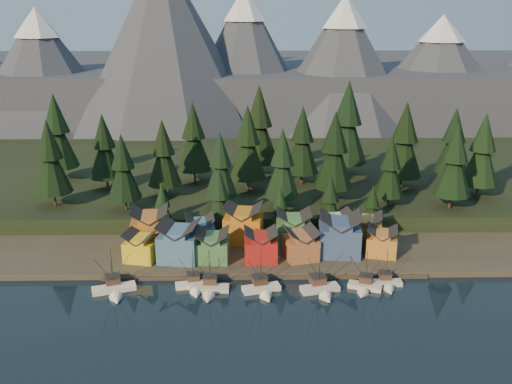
{
  "coord_description": "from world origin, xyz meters",
  "views": [
    {
      "loc": [
        -4.27,
        -110.4,
        64.57
      ],
      "look_at": [
        -1.94,
        30.0,
        17.45
      ],
      "focal_mm": 40.0,
      "sensor_mm": 36.0,
      "label": 1
    }
  ],
  "objects_px": {
    "boat_0": "(114,285)",
    "boat_5": "(365,282)",
    "boat_4": "(322,284)",
    "house_back_1": "(200,230)",
    "boat_1": "(194,281)",
    "boat_3": "(263,284)",
    "boat_2": "(209,284)",
    "house_front_0": "(141,245)",
    "house_back_0": "(150,226)",
    "house_front_1": "(179,240)",
    "boat_6": "(387,279)"
  },
  "relations": [
    {
      "from": "boat_3",
      "to": "house_back_1",
      "type": "height_order",
      "value": "boat_3"
    },
    {
      "from": "boat_1",
      "to": "boat_5",
      "type": "relative_size",
      "value": 0.96
    },
    {
      "from": "house_front_1",
      "to": "house_back_1",
      "type": "relative_size",
      "value": 1.31
    },
    {
      "from": "boat_0",
      "to": "house_front_0",
      "type": "bearing_deg",
      "value": 57.39
    },
    {
      "from": "boat_1",
      "to": "house_front_0",
      "type": "relative_size",
      "value": 1.1
    },
    {
      "from": "boat_1",
      "to": "boat_2",
      "type": "height_order",
      "value": "boat_2"
    },
    {
      "from": "boat_4",
      "to": "boat_5",
      "type": "height_order",
      "value": "boat_4"
    },
    {
      "from": "boat_6",
      "to": "house_back_1",
      "type": "xyz_separation_m",
      "value": [
        -45.87,
        21.29,
        3.98
      ]
    },
    {
      "from": "boat_3",
      "to": "boat_4",
      "type": "distance_m",
      "value": 13.71
    },
    {
      "from": "boat_4",
      "to": "house_back_1",
      "type": "height_order",
      "value": "boat_4"
    },
    {
      "from": "boat_1",
      "to": "boat_3",
      "type": "bearing_deg",
      "value": -18.04
    },
    {
      "from": "boat_2",
      "to": "boat_5",
      "type": "height_order",
      "value": "boat_2"
    },
    {
      "from": "boat_6",
      "to": "house_back_0",
      "type": "distance_m",
      "value": 63.32
    },
    {
      "from": "boat_3",
      "to": "house_back_0",
      "type": "xyz_separation_m",
      "value": [
        -29.64,
        24.06,
        4.89
      ]
    },
    {
      "from": "boat_3",
      "to": "boat_4",
      "type": "height_order",
      "value": "boat_4"
    },
    {
      "from": "boat_2",
      "to": "house_back_1",
      "type": "distance_m",
      "value": 24.25
    },
    {
      "from": "boat_0",
      "to": "boat_2",
      "type": "relative_size",
      "value": 1.03
    },
    {
      "from": "house_back_0",
      "to": "boat_1",
      "type": "bearing_deg",
      "value": -63.8
    },
    {
      "from": "boat_0",
      "to": "boat_3",
      "type": "bearing_deg",
      "value": -18.5
    },
    {
      "from": "boat_0",
      "to": "boat_1",
      "type": "xyz_separation_m",
      "value": [
        18.44,
        1.85,
        -0.3
      ]
    },
    {
      "from": "boat_0",
      "to": "boat_4",
      "type": "distance_m",
      "value": 48.22
    },
    {
      "from": "boat_1",
      "to": "boat_6",
      "type": "distance_m",
      "value": 45.78
    },
    {
      "from": "boat_6",
      "to": "house_front_1",
      "type": "relative_size",
      "value": 0.89
    },
    {
      "from": "boat_1",
      "to": "house_front_1",
      "type": "xyz_separation_m",
      "value": [
        -4.81,
        12.99,
        5.0
      ]
    },
    {
      "from": "boat_0",
      "to": "boat_5",
      "type": "distance_m",
      "value": 58.47
    },
    {
      "from": "boat_0",
      "to": "boat_5",
      "type": "bearing_deg",
      "value": -17.46
    },
    {
      "from": "boat_2",
      "to": "boat_3",
      "type": "height_order",
      "value": "boat_3"
    },
    {
      "from": "house_back_0",
      "to": "boat_5",
      "type": "bearing_deg",
      "value": -29.08
    },
    {
      "from": "house_front_0",
      "to": "boat_4",
      "type": "bearing_deg",
      "value": -6.68
    },
    {
      "from": "house_front_1",
      "to": "boat_3",
      "type": "bearing_deg",
      "value": -27.51
    },
    {
      "from": "boat_1",
      "to": "boat_5",
      "type": "height_order",
      "value": "boat_5"
    },
    {
      "from": "boat_4",
      "to": "house_back_1",
      "type": "relative_size",
      "value": 1.4
    },
    {
      "from": "house_back_1",
      "to": "boat_6",
      "type": "bearing_deg",
      "value": -32.49
    },
    {
      "from": "boat_1",
      "to": "house_back_0",
      "type": "xyz_separation_m",
      "value": [
        -13.56,
        21.86,
        5.26
      ]
    },
    {
      "from": "boat_2",
      "to": "boat_4",
      "type": "height_order",
      "value": "boat_4"
    },
    {
      "from": "house_back_1",
      "to": "house_front_1",
      "type": "bearing_deg",
      "value": -126.19
    },
    {
      "from": "boat_5",
      "to": "house_front_0",
      "type": "distance_m",
      "value": 56.55
    },
    {
      "from": "boat_1",
      "to": "boat_2",
      "type": "relative_size",
      "value": 0.89
    },
    {
      "from": "boat_5",
      "to": "house_front_1",
      "type": "distance_m",
      "value": 47.33
    },
    {
      "from": "boat_2",
      "to": "boat_5",
      "type": "xyz_separation_m",
      "value": [
        36.38,
        0.63,
        -0.09
      ]
    },
    {
      "from": "house_back_1",
      "to": "house_front_0",
      "type": "bearing_deg",
      "value": -156.6
    },
    {
      "from": "boat_3",
      "to": "boat_5",
      "type": "bearing_deg",
      "value": -13.39
    },
    {
      "from": "boat_5",
      "to": "boat_2",
      "type": "bearing_deg",
      "value": -159.14
    },
    {
      "from": "boat_2",
      "to": "boat_6",
      "type": "xyz_separation_m",
      "value": [
        42.12,
        2.37,
        -0.23
      ]
    },
    {
      "from": "boat_4",
      "to": "house_back_1",
      "type": "distance_m",
      "value": 38.63
    },
    {
      "from": "boat_4",
      "to": "house_front_0",
      "type": "xyz_separation_m",
      "value": [
        -44.33,
        15.56,
        3.15
      ]
    },
    {
      "from": "boat_1",
      "to": "boat_3",
      "type": "relative_size",
      "value": 0.88
    },
    {
      "from": "boat_0",
      "to": "boat_5",
      "type": "height_order",
      "value": "boat_0"
    },
    {
      "from": "house_front_0",
      "to": "house_back_1",
      "type": "bearing_deg",
      "value": 43.65
    },
    {
      "from": "boat_6",
      "to": "house_front_1",
      "type": "height_order",
      "value": "house_front_1"
    }
  ]
}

